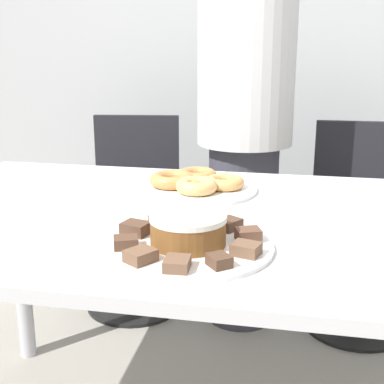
{
  "coord_description": "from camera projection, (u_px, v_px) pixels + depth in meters",
  "views": [
    {
      "loc": [
        0.2,
        -1.28,
        1.2
      ],
      "look_at": [
        -0.05,
        -0.0,
        0.83
      ],
      "focal_mm": 50.0,
      "sensor_mm": 36.0,
      "label": 1
    }
  ],
  "objects": [
    {
      "name": "lamington_6",
      "position": [
        126.0,
        242.0,
        1.12
      ],
      "size": [
        0.06,
        0.06,
        0.02
      ],
      "rotation": [
        0.0,
        0.0,
        9.78
      ],
      "color": "#513828",
      "rests_on": "plate_cake"
    },
    {
      "name": "plate_donuts",
      "position": [
        195.0,
        188.0,
        1.6
      ],
      "size": [
        0.37,
        0.37,
        0.01
      ],
      "color": "white",
      "rests_on": "table"
    },
    {
      "name": "lamington_7",
      "position": [
        141.0,
        256.0,
        1.05
      ],
      "size": [
        0.07,
        0.07,
        0.02
      ],
      "rotation": [
        0.0,
        0.0,
        10.41
      ],
      "color": "brown",
      "rests_on": "plate_cake"
    },
    {
      "name": "lamington_4",
      "position": [
        163.0,
        221.0,
        1.26
      ],
      "size": [
        0.08,
        0.08,
        0.02
      ],
      "rotation": [
        0.0,
        0.0,
        8.53
      ],
      "color": "brown",
      "rests_on": "plate_cake"
    },
    {
      "name": "lamington_2",
      "position": [
        229.0,
        224.0,
        1.23
      ],
      "size": [
        0.07,
        0.07,
        0.02
      ],
      "rotation": [
        0.0,
        0.0,
        7.27
      ],
      "color": "#513828",
      "rests_on": "plate_cake"
    },
    {
      "name": "lamington_5",
      "position": [
        136.0,
        228.0,
        1.2
      ],
      "size": [
        0.07,
        0.06,
        0.03
      ],
      "rotation": [
        0.0,
        0.0,
        9.15
      ],
      "color": "#513828",
      "rests_on": "plate_cake"
    },
    {
      "name": "donut_3",
      "position": [
        197.0,
        175.0,
        1.66
      ],
      "size": [
        0.12,
        0.12,
        0.04
      ],
      "color": "#C68447",
      "rests_on": "plate_donuts"
    },
    {
      "name": "office_chair_left",
      "position": [
        134.0,
        219.0,
        2.46
      ],
      "size": [
        0.5,
        0.5,
        0.86
      ],
      "rotation": [
        0.0,
        0.0,
        0.15
      ],
      "color": "black",
      "rests_on": "ground_plane"
    },
    {
      "name": "table",
      "position": [
        212.0,
        246.0,
        1.39
      ],
      "size": [
        1.71,
        0.96,
        0.77
      ],
      "color": "silver",
      "rests_on": "ground_plane"
    },
    {
      "name": "lamington_0",
      "position": [
        246.0,
        249.0,
        1.09
      ],
      "size": [
        0.07,
        0.06,
        0.02
      ],
      "rotation": [
        0.0,
        0.0,
        6.01
      ],
      "color": "brown",
      "rests_on": "plate_cake"
    },
    {
      "name": "wall_back",
      "position": [
        262.0,
        20.0,
        2.71
      ],
      "size": [
        8.0,
        0.05,
        2.6
      ],
      "color": "#A8AAAD",
      "rests_on": "ground_plane"
    },
    {
      "name": "lamington_3",
      "position": [
        197.0,
        219.0,
        1.27
      ],
      "size": [
        0.05,
        0.06,
        0.02
      ],
      "rotation": [
        0.0,
        0.0,
        7.9
      ],
      "color": "brown",
      "rests_on": "plate_cake"
    },
    {
      "name": "lamington_1",
      "position": [
        248.0,
        235.0,
        1.16
      ],
      "size": [
        0.06,
        0.06,
        0.03
      ],
      "rotation": [
        0.0,
        0.0,
        6.64
      ],
      "color": "brown",
      "rests_on": "plate_cake"
    },
    {
      "name": "frosted_cake",
      "position": [
        188.0,
        229.0,
        1.14
      ],
      "size": [
        0.17,
        0.17,
        0.07
      ],
      "color": "brown",
      "rests_on": "plate_cake"
    },
    {
      "name": "lamington_9",
      "position": [
        219.0,
        261.0,
        1.03
      ],
      "size": [
        0.06,
        0.06,
        0.02
      ],
      "rotation": [
        0.0,
        0.0,
        11.67
      ],
      "color": "#513828",
      "rests_on": "plate_cake"
    },
    {
      "name": "donut_0",
      "position": [
        195.0,
        182.0,
        1.59
      ],
      "size": [
        0.1,
        0.1,
        0.03
      ],
      "color": "#C68447",
      "rests_on": "plate_donuts"
    },
    {
      "name": "donut_2",
      "position": [
        223.0,
        182.0,
        1.58
      ],
      "size": [
        0.12,
        0.12,
        0.03
      ],
      "color": "tan",
      "rests_on": "plate_donuts"
    },
    {
      "name": "person_standing",
      "position": [
        245.0,
        134.0,
        2.19
      ],
      "size": [
        0.39,
        0.39,
        1.59
      ],
      "color": "#383842",
      "rests_on": "ground_plane"
    },
    {
      "name": "office_chair_right",
      "position": [
        359.0,
        234.0,
        2.28
      ],
      "size": [
        0.45,
        0.45,
        0.86
      ],
      "rotation": [
        0.0,
        0.0,
        0.03
      ],
      "color": "black",
      "rests_on": "ground_plane"
    },
    {
      "name": "lamington_8",
      "position": [
        177.0,
        264.0,
        1.02
      ],
      "size": [
        0.05,
        0.06,
        0.02
      ],
      "rotation": [
        0.0,
        0.0,
        11.04
      ],
      "color": "brown",
      "rests_on": "plate_cake"
    },
    {
      "name": "plate_cake",
      "position": [
        188.0,
        246.0,
        1.15
      ],
      "size": [
        0.37,
        0.37,
        0.01
      ],
      "color": "white",
      "rests_on": "table"
    },
    {
      "name": "donut_1",
      "position": [
        196.0,
        186.0,
        1.53
      ],
      "size": [
        0.12,
        0.12,
        0.04
      ],
      "color": "#E5AD66",
      "rests_on": "plate_donuts"
    },
    {
      "name": "donut_4",
      "position": [
        172.0,
        180.0,
        1.6
      ],
      "size": [
        0.13,
        0.13,
        0.04
      ],
      "color": "#C68447",
      "rests_on": "plate_donuts"
    }
  ]
}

